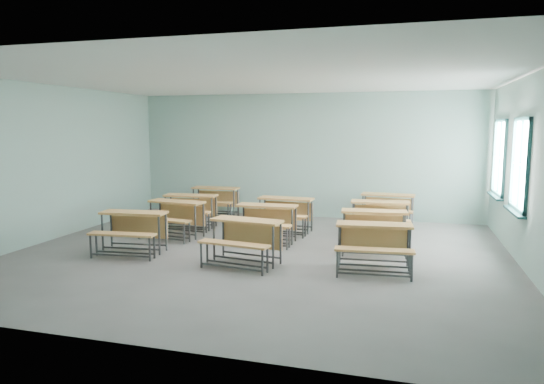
% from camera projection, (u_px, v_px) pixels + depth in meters
% --- Properties ---
extents(room, '(9.04, 8.04, 3.24)m').
position_uv_depth(room, '(263.00, 168.00, 8.79)').
color(room, slate).
rests_on(room, ground).
extents(desk_unit_r0c0, '(1.30, 0.94, 0.77)m').
position_uv_depth(desk_unit_r0c0, '(132.00, 226.00, 8.98)').
color(desk_unit_r0c0, '#C88B48').
rests_on(desk_unit_r0c0, ground).
extents(desk_unit_r0c1, '(1.33, 0.98, 0.77)m').
position_uv_depth(desk_unit_r0c1, '(244.00, 235.00, 8.23)').
color(desk_unit_r0c1, '#C88B48').
rests_on(desk_unit_r0c1, ground).
extents(desk_unit_r0c2, '(1.29, 0.92, 0.77)m').
position_uv_depth(desk_unit_r0c2, '(374.00, 240.00, 7.86)').
color(desk_unit_r0c2, '#C88B48').
rests_on(desk_unit_r0c2, ground).
extents(desk_unit_r1c0, '(1.32, 0.98, 0.77)m').
position_uv_depth(desk_unit_r1c0, '(174.00, 213.00, 10.31)').
color(desk_unit_r1c0, '#C88B48').
rests_on(desk_unit_r1c0, ground).
extents(desk_unit_r1c1, '(1.23, 0.83, 0.77)m').
position_uv_depth(desk_unit_r1c1, '(266.00, 218.00, 9.79)').
color(desk_unit_r1c1, '#C88B48').
rests_on(desk_unit_r1c1, ground).
extents(desk_unit_r1c2, '(1.30, 0.94, 0.77)m').
position_uv_depth(desk_unit_r1c2, '(374.00, 225.00, 9.11)').
color(desk_unit_r1c2, '#C88B48').
rests_on(desk_unit_r1c2, ground).
extents(desk_unit_r2c0, '(1.29, 0.93, 0.77)m').
position_uv_depth(desk_unit_r2c0, '(189.00, 206.00, 11.25)').
color(desk_unit_r2c0, '#C88B48').
rests_on(desk_unit_r2c0, ground).
extents(desk_unit_r2c1, '(1.27, 0.89, 0.77)m').
position_uv_depth(desk_unit_r2c1, '(284.00, 209.00, 10.78)').
color(desk_unit_r2c1, '#C88B48').
rests_on(desk_unit_r2c1, ground).
extents(desk_unit_r2c2, '(1.27, 0.90, 0.77)m').
position_uv_depth(desk_unit_r2c2, '(380.00, 213.00, 10.27)').
color(desk_unit_r2c2, '#C88B48').
rests_on(desk_unit_r2c2, ground).
extents(desk_unit_r3c0, '(1.23, 0.84, 0.77)m').
position_uv_depth(desk_unit_r3c0, '(214.00, 197.00, 12.66)').
color(desk_unit_r3c0, '#C88B48').
rests_on(desk_unit_r3c0, ground).
extents(desk_unit_r3c2, '(1.28, 0.91, 0.77)m').
position_uv_depth(desk_unit_r3c2, '(387.00, 205.00, 11.38)').
color(desk_unit_r3c2, '#C88B48').
rests_on(desk_unit_r3c2, ground).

